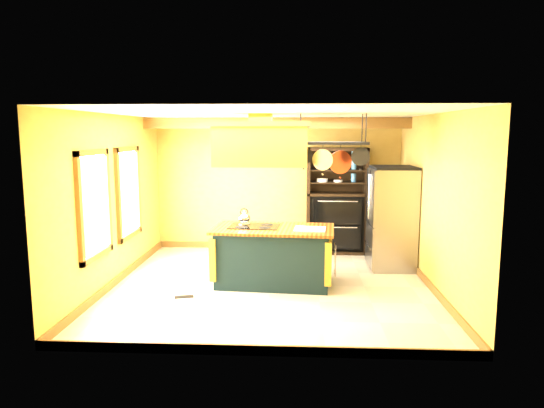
# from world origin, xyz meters

# --- Properties ---
(floor) EXTENTS (5.00, 5.00, 0.00)m
(floor) POSITION_xyz_m (0.00, 0.00, 0.00)
(floor) COLOR beige
(floor) RESTS_ON ground
(ceiling) EXTENTS (5.00, 5.00, 0.00)m
(ceiling) POSITION_xyz_m (0.00, 0.00, 2.70)
(ceiling) COLOR white
(ceiling) RESTS_ON wall_back
(wall_back) EXTENTS (5.00, 0.02, 2.70)m
(wall_back) POSITION_xyz_m (0.00, 2.50, 1.35)
(wall_back) COLOR gold
(wall_back) RESTS_ON floor
(wall_front) EXTENTS (5.00, 0.02, 2.70)m
(wall_front) POSITION_xyz_m (0.00, -2.50, 1.35)
(wall_front) COLOR gold
(wall_front) RESTS_ON floor
(wall_left) EXTENTS (0.02, 5.00, 2.70)m
(wall_left) POSITION_xyz_m (-2.50, 0.00, 1.35)
(wall_left) COLOR gold
(wall_left) RESTS_ON floor
(wall_right) EXTENTS (0.02, 5.00, 2.70)m
(wall_right) POSITION_xyz_m (2.50, 0.00, 1.35)
(wall_right) COLOR gold
(wall_right) RESTS_ON floor
(ceiling_beam) EXTENTS (5.00, 0.15, 0.20)m
(ceiling_beam) POSITION_xyz_m (0.00, 1.70, 2.59)
(ceiling_beam) COLOR brown
(ceiling_beam) RESTS_ON ceiling
(window_near) EXTENTS (0.06, 1.06, 1.56)m
(window_near) POSITION_xyz_m (-2.47, -0.80, 1.40)
(window_near) COLOR brown
(window_near) RESTS_ON wall_left
(window_far) EXTENTS (0.06, 1.06, 1.56)m
(window_far) POSITION_xyz_m (-2.47, 0.60, 1.40)
(window_far) COLOR brown
(window_far) RESTS_ON wall_left
(kitchen_island) EXTENTS (1.98, 1.20, 1.11)m
(kitchen_island) POSITION_xyz_m (0.03, 0.08, 0.47)
(kitchen_island) COLOR black
(kitchen_island) RESTS_ON floor
(range_hood) EXTENTS (1.51, 0.86, 0.80)m
(range_hood) POSITION_xyz_m (-0.16, 0.08, 2.26)
(range_hood) COLOR olive
(range_hood) RESTS_ON ceiling
(pot_rack) EXTENTS (1.14, 0.54, 0.93)m
(pot_rack) POSITION_xyz_m (0.94, 0.08, 2.16)
(pot_rack) COLOR black
(pot_rack) RESTS_ON ceiling
(refrigerator) EXTENTS (0.77, 0.91, 1.79)m
(refrigerator) POSITION_xyz_m (2.09, 1.17, 0.87)
(refrigerator) COLOR gray
(refrigerator) RESTS_ON floor
(hutch) EXTENTS (1.20, 0.55, 2.12)m
(hutch) POSITION_xyz_m (1.20, 2.27, 0.83)
(hutch) COLOR black
(hutch) RESTS_ON floor
(floor_register) EXTENTS (0.30, 0.19, 0.01)m
(floor_register) POSITION_xyz_m (-1.26, -0.64, 0.01)
(floor_register) COLOR black
(floor_register) RESTS_ON floor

